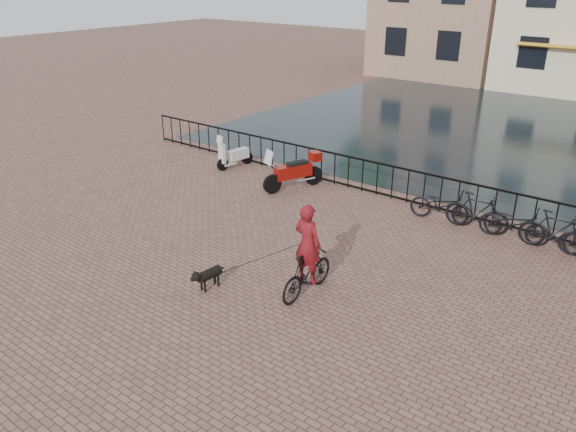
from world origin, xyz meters
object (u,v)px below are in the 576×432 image
Objects in this scene: cyclist at (307,256)px; motorcycle at (293,168)px; dog at (210,277)px; scooter at (235,150)px.

cyclist is 6.09m from motorcycle.
motorcycle is (-2.11, 5.74, 0.42)m from dog.
scooter is (-6.70, 5.12, -0.28)m from cyclist.
cyclist reaches higher than dog.
dog is 7.91m from scooter.
scooter is at bearing -36.76° from cyclist.
cyclist is 1.71× the size of scooter.
motorcycle is 2.86m from scooter.
scooter reaches higher than dog.
dog is (-1.77, -1.06, -0.63)m from cyclist.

